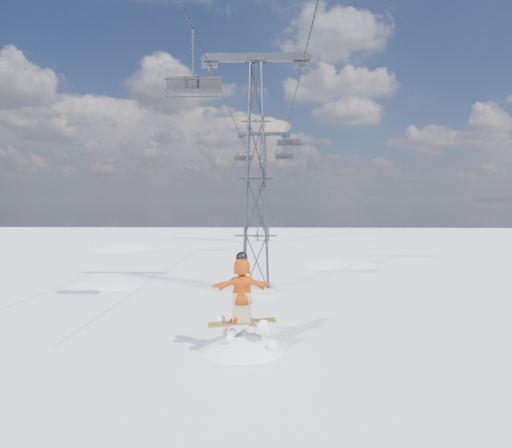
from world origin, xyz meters
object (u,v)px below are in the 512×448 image
at_px(lift_tower_far, 263,191).
at_px(lift_chair_near, 194,86).
at_px(snowboarder_jump, 243,401).
at_px(lift_tower_near, 256,180).

height_order(lift_tower_far, lift_chair_near, lift_tower_far).
bearing_deg(lift_tower_far, snowboarder_jump, -90.25).
bearing_deg(lift_chair_near, lift_tower_near, 65.12).
distance_m(lift_tower_near, snowboarder_jump, 11.11).
bearing_deg(lift_tower_near, lift_chair_near, -114.88).
bearing_deg(lift_chair_near, lift_tower_far, 85.77).
relative_size(lift_tower_near, snowboarder_jump, 1.65).
xyz_separation_m(lift_tower_near, lift_chair_near, (-2.20, -4.74, 3.31)).
xyz_separation_m(lift_tower_far, lift_chair_near, (-2.20, -29.74, 3.31)).
xyz_separation_m(lift_tower_far, snowboarder_jump, (-0.14, -33.56, -7.07)).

